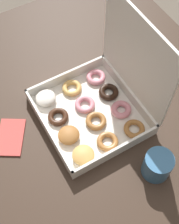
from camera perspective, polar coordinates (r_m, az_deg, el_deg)
ground_plane at (r=1.73m, az=1.04°, el=-12.93°), size 8.00×8.00×0.00m
dining_table at (r=1.12m, az=1.57°, el=-2.23°), size 1.22×0.97×0.76m
donut_box at (r=0.99m, az=1.78°, el=2.06°), size 0.33×0.31×0.35m
coffee_mug at (r=0.93m, az=12.32°, el=-9.46°), size 0.08×0.08×0.09m
paper_napkin at (r=1.02m, az=-14.22°, el=-4.46°), size 0.15×0.14×0.01m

